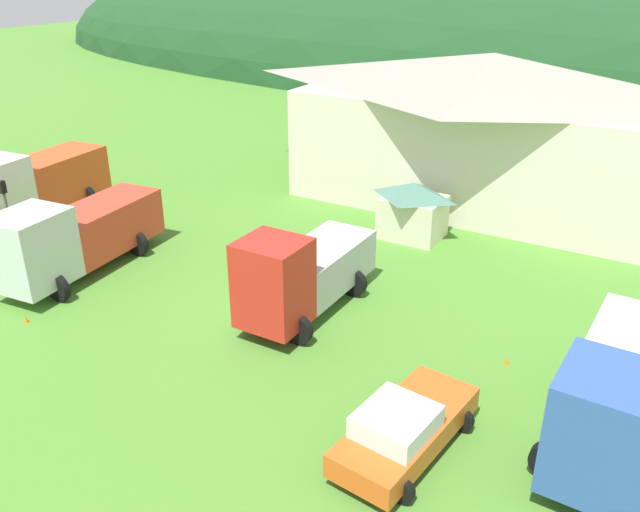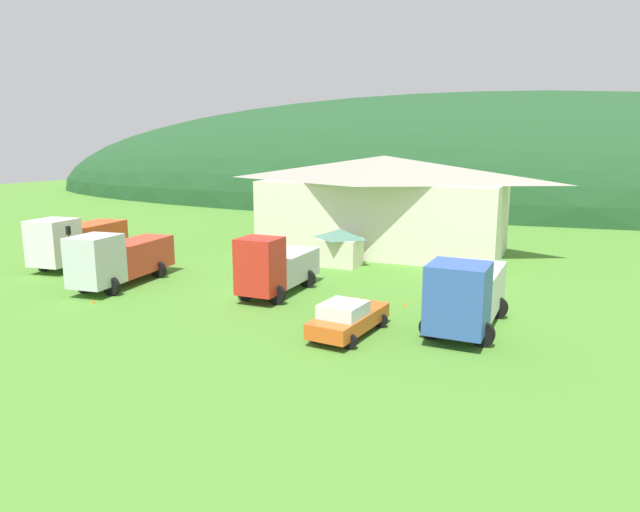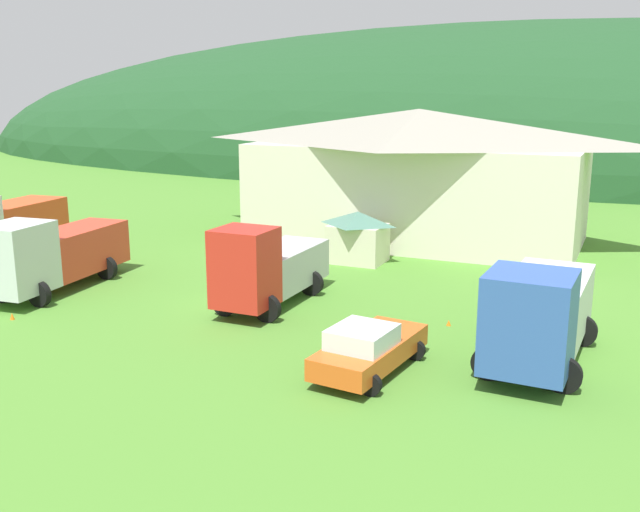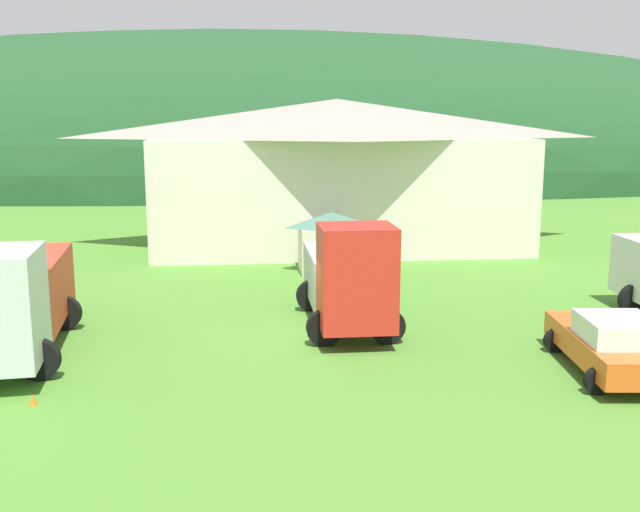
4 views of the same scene
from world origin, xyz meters
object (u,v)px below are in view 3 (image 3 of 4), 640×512
object	(u,v)px
play_shed_cream	(358,236)
tow_truck_silver	(51,253)
depot_building	(417,173)
service_pickup_orange	(369,348)
box_truck_blue	(539,312)
traffic_cone_mid_row	(12,320)
traffic_cone_near_pickup	(449,326)
crane_truck_red	(266,267)

from	to	relation	value
play_shed_cream	tow_truck_silver	distance (m)	15.09
depot_building	service_pickup_orange	distance (m)	21.55
box_truck_blue	traffic_cone_mid_row	xyz separation A→B (m)	(-19.58, -3.67, -1.81)
depot_building	service_pickup_orange	bearing A→B (deg)	-77.35
depot_building	box_truck_blue	xyz separation A→B (m)	(9.49, -17.81, -2.21)
box_truck_blue	traffic_cone_near_pickup	world-z (taller)	box_truck_blue
tow_truck_silver	traffic_cone_near_pickup	bearing A→B (deg)	92.96
depot_building	service_pickup_orange	xyz separation A→B (m)	(4.67, -20.80, -3.19)
play_shed_cream	traffic_cone_mid_row	distance (m)	17.23
crane_truck_red	service_pickup_orange	size ratio (longest dim) A/B	1.33
depot_building	traffic_cone_mid_row	distance (m)	24.07
box_truck_blue	tow_truck_silver	bearing A→B (deg)	-88.28
traffic_cone_mid_row	box_truck_blue	bearing A→B (deg)	10.62
crane_truck_red	traffic_cone_mid_row	world-z (taller)	crane_truck_red
traffic_cone_near_pickup	service_pickup_orange	bearing A→B (deg)	-101.99
depot_building	crane_truck_red	distance (m)	16.09
traffic_cone_mid_row	service_pickup_orange	bearing A→B (deg)	2.64
play_shed_cream	tow_truck_silver	world-z (taller)	tow_truck_silver
tow_truck_silver	traffic_cone_near_pickup	world-z (taller)	tow_truck_silver
traffic_cone_near_pickup	tow_truck_silver	bearing A→B (deg)	-171.58
box_truck_blue	traffic_cone_near_pickup	bearing A→B (deg)	-124.55
depot_building	traffic_cone_near_pickup	bearing A→B (deg)	-68.79
box_truck_blue	traffic_cone_mid_row	bearing A→B (deg)	-77.40
service_pickup_orange	traffic_cone_mid_row	xyz separation A→B (m)	(-14.76, -0.68, -0.83)
play_shed_cream	service_pickup_orange	world-z (taller)	play_shed_cream
traffic_cone_near_pickup	traffic_cone_mid_row	xyz separation A→B (m)	(-15.96, -6.35, 0.00)
play_shed_cream	traffic_cone_near_pickup	world-z (taller)	play_shed_cream
box_truck_blue	traffic_cone_mid_row	size ratio (longest dim) A/B	13.95
depot_building	traffic_cone_near_pickup	xyz separation A→B (m)	(5.87, -15.13, -4.01)
play_shed_cream	crane_truck_red	distance (m)	9.03
traffic_cone_near_pickup	traffic_cone_mid_row	size ratio (longest dim) A/B	0.83
service_pickup_orange	crane_truck_red	bearing A→B (deg)	-121.51
depot_building	traffic_cone_mid_row	xyz separation A→B (m)	(-10.09, -21.48, -4.01)
tow_truck_silver	traffic_cone_mid_row	size ratio (longest dim) A/B	14.92
tow_truck_silver	box_truck_blue	xyz separation A→B (m)	(21.06, -0.10, 0.04)
play_shed_cream	box_truck_blue	bearing A→B (deg)	-45.99
crane_truck_red	service_pickup_orange	distance (m)	8.12
play_shed_cream	service_pickup_orange	distance (m)	15.14
service_pickup_orange	traffic_cone_mid_row	size ratio (longest dim) A/B	9.44
tow_truck_silver	crane_truck_red	world-z (taller)	crane_truck_red
depot_building	play_shed_cream	bearing A→B (deg)	-99.34
tow_truck_silver	service_pickup_orange	size ratio (longest dim) A/B	1.58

